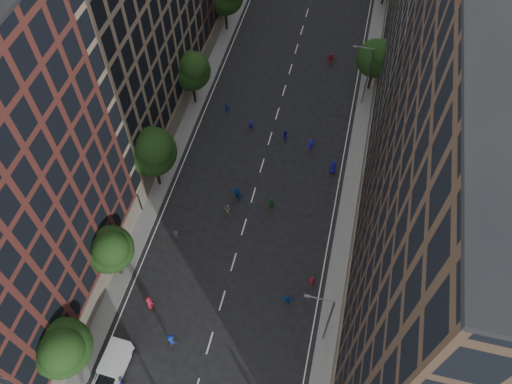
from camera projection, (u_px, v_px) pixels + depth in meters
ground at (277, 116)px, 65.67m from camera, size 240.00×240.00×0.00m
sidewalk_left at (206, 65)px, 71.42m from camera, size 4.00×105.00×0.15m
sidewalk_right at (374, 92)px, 68.20m from camera, size 4.00×105.00×0.15m
bldg_left_b at (92, 4)px, 51.51m from camera, size 14.00×26.00×34.00m
bldg_right_a at (478, 237)px, 34.41m from camera, size 14.00×30.00×36.00m
bldg_right_b at (468, 9)px, 51.87m from camera, size 14.00×28.00×33.00m
tree_left_0 at (62, 349)px, 42.03m from camera, size 5.20×5.20×8.83m
tree_left_1 at (110, 249)px, 47.97m from camera, size 4.80×4.80×8.21m
tree_left_2 at (152, 151)px, 54.01m from camera, size 5.60×5.60×9.45m
tree_left_3 at (192, 70)px, 62.31m from camera, size 5.00×5.00×8.58m
tree_right_a at (378, 57)px, 63.94m from camera, size 5.00×5.00×8.39m
streetlamp_near at (326, 318)px, 44.38m from camera, size 2.64×0.22×9.06m
streetlamp_far at (367, 73)px, 62.86m from camera, size 2.64×0.22×9.06m
cargo_van at (114, 364)px, 45.93m from camera, size 2.24×4.47×2.33m
skater_3 at (171, 340)px, 47.58m from camera, size 1.27×0.92×1.76m
skater_5 at (287, 300)px, 50.06m from camera, size 1.49×0.64×1.55m
skater_6 at (149, 303)px, 49.66m from camera, size 1.03×0.75×1.93m
skater_7 at (312, 281)px, 51.09m from camera, size 0.69×0.48×1.81m
skater_8 at (228, 210)px, 56.25m from camera, size 0.91×0.80×1.58m
skater_9 at (176, 236)px, 54.31m from camera, size 1.14×0.90×1.54m
skater_10 at (271, 204)px, 56.50m from camera, size 1.15×0.59×1.89m
skater_11 at (238, 194)px, 57.34m from camera, size 1.82×1.05×1.87m
skater_12 at (333, 168)px, 59.51m from camera, size 1.06×0.81×1.94m
skater_13 at (251, 125)px, 63.67m from camera, size 0.65×0.49×1.64m
skater_14 at (285, 136)px, 62.59m from camera, size 0.96×0.85×1.65m
skater_15 at (310, 145)px, 61.59m from camera, size 1.33×1.06×1.80m
skater_16 at (227, 109)px, 65.15m from camera, size 1.16×0.79×1.83m
skater_17 at (331, 59)px, 70.87m from camera, size 1.63×0.52×1.76m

